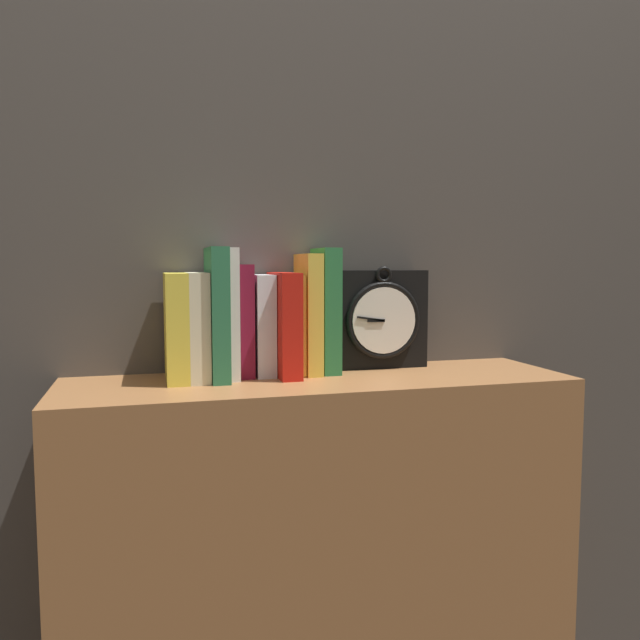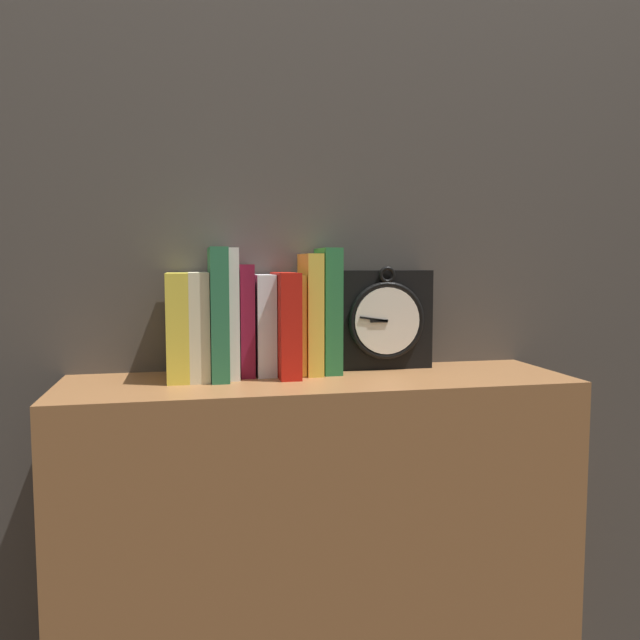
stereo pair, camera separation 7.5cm
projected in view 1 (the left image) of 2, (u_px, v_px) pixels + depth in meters
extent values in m
cube|color=#47423D|center=(299.00, 152.00, 1.34)|extent=(6.00, 0.05, 2.60)
cube|color=#936038|center=(320.00, 584.00, 1.25)|extent=(0.99, 0.29, 0.84)
cube|color=black|center=(377.00, 319.00, 1.35)|extent=(0.21, 0.06, 0.21)
torus|color=black|center=(383.00, 320.00, 1.31)|extent=(0.16, 0.01, 0.16)
cylinder|color=white|center=(384.00, 320.00, 1.31)|extent=(0.14, 0.01, 0.14)
cube|color=black|center=(376.00, 321.00, 1.30)|extent=(0.04, 0.00, 0.01)
cube|color=black|center=(371.00, 319.00, 1.30)|extent=(0.06, 0.00, 0.01)
torus|color=black|center=(384.00, 275.00, 1.30)|extent=(0.04, 0.01, 0.04)
cube|color=yellow|center=(176.00, 327.00, 1.19)|extent=(0.04, 0.15, 0.21)
cube|color=beige|center=(197.00, 326.00, 1.20)|extent=(0.04, 0.15, 0.21)
cube|color=#296E46|center=(217.00, 313.00, 1.21)|extent=(0.03, 0.16, 0.25)
cube|color=white|center=(231.00, 313.00, 1.23)|extent=(0.02, 0.13, 0.25)
cube|color=maroon|center=(244.00, 320.00, 1.24)|extent=(0.03, 0.11, 0.22)
cube|color=silver|center=(262.00, 325.00, 1.25)|extent=(0.04, 0.11, 0.20)
cube|color=red|center=(284.00, 324.00, 1.24)|extent=(0.04, 0.16, 0.21)
cube|color=yellow|center=(296.00, 324.00, 1.27)|extent=(0.02, 0.12, 0.20)
cube|color=gold|center=(308.00, 314.00, 1.27)|extent=(0.03, 0.13, 0.24)
cube|color=#27703C|center=(326.00, 310.00, 1.29)|extent=(0.04, 0.12, 0.26)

